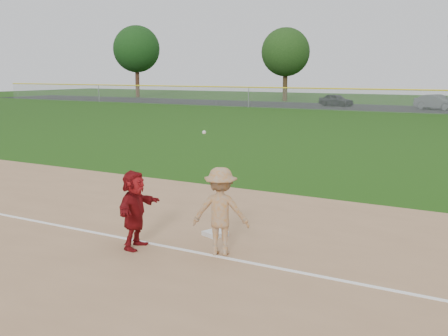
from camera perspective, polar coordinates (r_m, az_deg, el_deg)
The scene contains 9 objects.
ground at distance 12.17m, azimuth -3.64°, elevation -7.08°, with size 160.00×160.00×0.00m, color #1B450D.
foul_line at distance 11.54m, azimuth -5.90°, elevation -7.93°, with size 60.00×0.10×0.01m, color white.
first_base at distance 12.21m, azimuth -0.89°, elevation -6.66°, with size 0.43×0.43×0.10m, color silver.
base_runner at distance 11.35m, azimuth -9.07°, elevation -4.17°, with size 1.47×0.47×1.58m, color maroon.
car_left at distance 59.31m, azimuth 11.32°, elevation 6.79°, with size 1.49×3.71×1.27m, color black.
car_mid at distance 56.38m, azimuth 20.86°, elevation 6.27°, with size 1.48×4.26×1.40m, color #57595F.
first_base_play at distance 10.80m, azimuth -0.33°, elevation -4.42°, with size 1.26×0.99×2.36m.
tree_0 at distance 79.77m, azimuth -8.88°, elevation 11.85°, with size 6.40×6.40×9.81m.
tree_1 at distance 68.86m, azimuth 6.28°, elevation 11.62°, with size 5.80×5.80×8.75m.
Camera 1 is at (6.59, -9.60, 3.52)m, focal length 45.00 mm.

